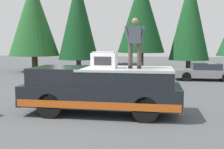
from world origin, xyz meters
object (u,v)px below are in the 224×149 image
at_px(person_on_truck_bed, 135,42).
at_px(parked_car_maroon, 127,71).
at_px(pickup_truck, 102,89).
at_px(parked_car_grey, 205,72).
at_px(compressor_unit, 104,60).

xyz_separation_m(person_on_truck_bed, parked_car_maroon, (9.90, 1.31, -1.97)).
distance_m(pickup_truck, parked_car_grey, 11.14).
bearing_deg(person_on_truck_bed, compressor_unit, 91.39).
relative_size(pickup_truck, parked_car_maroon, 1.35).
bearing_deg(parked_car_grey, pickup_truck, 152.04).
relative_size(person_on_truck_bed, parked_car_maroon, 0.41).
bearing_deg(person_on_truck_bed, parked_car_grey, -22.11).
height_order(compressor_unit, parked_car_maroon, compressor_unit).
bearing_deg(pickup_truck, parked_car_grey, -27.96).
distance_m(pickup_truck, person_on_truck_bed, 2.05).
xyz_separation_m(pickup_truck, person_on_truck_bed, (-0.11, -1.18, 1.68)).
bearing_deg(person_on_truck_bed, parked_car_maroon, 7.53).
bearing_deg(parked_car_maroon, compressor_unit, -178.49).
distance_m(person_on_truck_bed, parked_car_maroon, 10.18).
relative_size(compressor_unit, person_on_truck_bed, 0.50).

